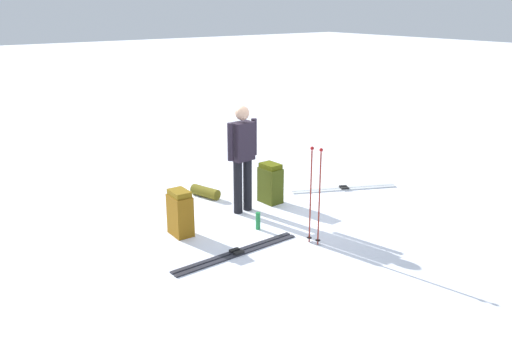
% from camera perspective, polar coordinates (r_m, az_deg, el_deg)
% --- Properties ---
extents(ground_plane, '(80.00, 80.00, 0.00)m').
position_cam_1_polar(ground_plane, '(8.64, -0.00, -4.44)').
color(ground_plane, white).
extents(skier_standing, '(0.25, 0.57, 1.70)m').
position_cam_1_polar(skier_standing, '(8.30, -1.45, 1.60)').
color(skier_standing, black).
rests_on(skier_standing, ground_plane).
extents(ski_pair_near, '(0.23, 1.93, 0.05)m').
position_cam_1_polar(ski_pair_near, '(7.20, -2.07, -8.95)').
color(ski_pair_near, '#25252D').
rests_on(ski_pair_near, ground_plane).
extents(ski_pair_far, '(0.97, 1.82, 0.05)m').
position_cam_1_polar(ski_pair_far, '(9.72, 9.32, -2.11)').
color(ski_pair_far, silver).
rests_on(ski_pair_far, ground_plane).
extents(backpack_large_dark, '(0.39, 0.28, 0.67)m').
position_cam_1_polar(backpack_large_dark, '(8.88, 1.53, -1.59)').
color(backpack_large_dark, '#3D4610').
rests_on(backpack_large_dark, ground_plane).
extents(backpack_bright, '(0.38, 0.26, 0.67)m').
position_cam_1_polar(backpack_bright, '(7.72, -8.06, -4.72)').
color(backpack_bright, '#835410').
rests_on(backpack_bright, ground_plane).
extents(ski_poles_planted_near, '(0.20, 0.11, 1.37)m').
position_cam_1_polar(ski_poles_planted_near, '(7.26, 6.30, -2.43)').
color(ski_poles_planted_near, maroon).
rests_on(ski_poles_planted_near, ground_plane).
extents(sleeping_mat_rolled, '(0.58, 0.32, 0.18)m').
position_cam_1_polar(sleeping_mat_rolled, '(9.23, -5.40, -2.49)').
color(sleeping_mat_rolled, brown).
rests_on(sleeping_mat_rolled, ground_plane).
extents(thermos_bottle, '(0.07, 0.07, 0.26)m').
position_cam_1_polar(thermos_bottle, '(7.89, 0.21, -5.58)').
color(thermos_bottle, '#1D7B3A').
rests_on(thermos_bottle, ground_plane).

